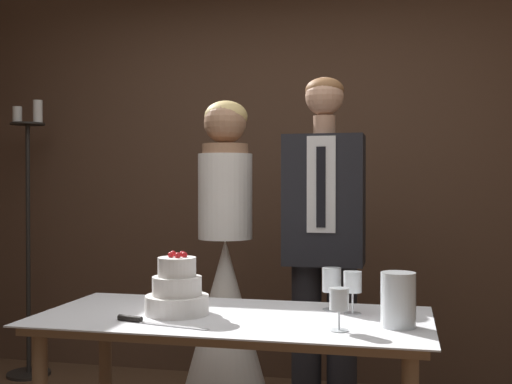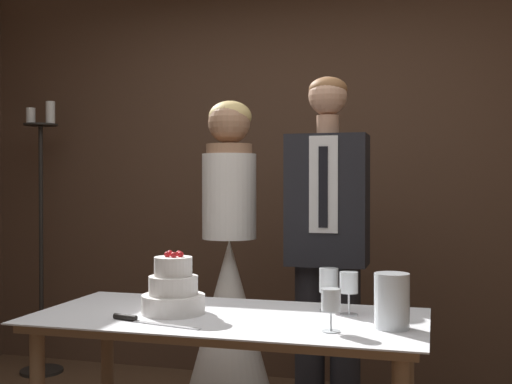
{
  "view_description": "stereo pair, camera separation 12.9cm",
  "coord_description": "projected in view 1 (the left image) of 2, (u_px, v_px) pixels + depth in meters",
  "views": [
    {
      "loc": [
        0.74,
        -2.14,
        1.27
      ],
      "look_at": [
        0.1,
        0.63,
        1.23
      ],
      "focal_mm": 45.0,
      "sensor_mm": 36.0,
      "label": 1
    },
    {
      "loc": [
        0.86,
        -2.11,
        1.27
      ],
      "look_at": [
        0.1,
        0.63,
        1.23
      ],
      "focal_mm": 45.0,
      "sensor_mm": 36.0,
      "label": 2
    }
  ],
  "objects": [
    {
      "name": "wall_back",
      "position": [
        288.0,
        170.0,
        4.19
      ],
      "size": [
        4.65,
        0.12,
        2.71
      ],
      "primitive_type": "cube",
      "color": "#513828",
      "rests_on": "ground_plane"
    },
    {
      "name": "cake_table",
      "position": [
        233.0,
        339.0,
        2.47
      ],
      "size": [
        1.51,
        0.71,
        0.76
      ],
      "color": "#8E6B4C",
      "rests_on": "ground_plane"
    },
    {
      "name": "tiered_cake",
      "position": [
        177.0,
        292.0,
        2.49
      ],
      "size": [
        0.25,
        0.25,
        0.24
      ],
      "color": "white",
      "rests_on": "cake_table"
    },
    {
      "name": "cake_knife",
      "position": [
        145.0,
        321.0,
        2.33
      ],
      "size": [
        0.38,
        0.1,
        0.02
      ],
      "rotation": [
        0.0,
        0.0,
        -0.21
      ],
      "color": "silver",
      "rests_on": "cake_table"
    },
    {
      "name": "wine_glass_near",
      "position": [
        332.0,
        281.0,
        2.57
      ],
      "size": [
        0.08,
        0.08,
        0.17
      ],
      "color": "silver",
      "rests_on": "cake_table"
    },
    {
      "name": "wine_glass_middle",
      "position": [
        353.0,
        284.0,
        2.49
      ],
      "size": [
        0.07,
        0.07,
        0.17
      ],
      "color": "silver",
      "rests_on": "cake_table"
    },
    {
      "name": "wine_glass_far",
      "position": [
        339.0,
        302.0,
        2.21
      ],
      "size": [
        0.07,
        0.07,
        0.15
      ],
      "color": "silver",
      "rests_on": "cake_table"
    },
    {
      "name": "hurricane_candle",
      "position": [
        398.0,
        301.0,
        2.27
      ],
      "size": [
        0.12,
        0.12,
        0.19
      ],
      "color": "silver",
      "rests_on": "cake_table"
    },
    {
      "name": "bride",
      "position": [
        225.0,
        306.0,
        3.31
      ],
      "size": [
        0.54,
        0.54,
        1.69
      ],
      "color": "white",
      "rests_on": "ground_plane"
    },
    {
      "name": "groom",
      "position": [
        324.0,
        240.0,
        3.19
      ],
      "size": [
        0.39,
        0.25,
        1.79
      ],
      "color": "black",
      "rests_on": "ground_plane"
    },
    {
      "name": "candle_stand",
      "position": [
        28.0,
        249.0,
        4.21
      ],
      "size": [
        0.28,
        0.28,
        1.81
      ],
      "color": "black",
      "rests_on": "ground_plane"
    }
  ]
}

